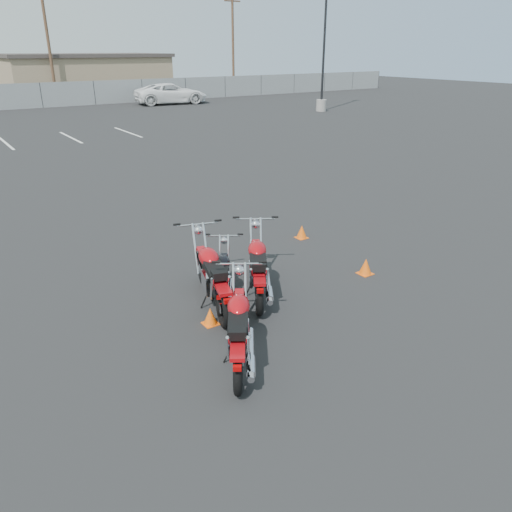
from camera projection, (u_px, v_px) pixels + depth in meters
ground at (266, 303)px, 8.82m from camera, size 120.00×120.00×0.00m
motorcycle_front_red at (212, 276)px, 8.60m from camera, size 1.18×2.36×1.16m
motorcycle_second_black at (223, 278)px, 8.80m from camera, size 1.35×1.76×0.92m
motorcycle_third_red at (239, 329)px, 7.06m from camera, size 1.58×2.08×1.09m
motorcycle_rear_red at (258, 268)px, 8.97m from camera, size 1.62×2.17×1.13m
training_cone_near at (302, 232)px, 11.79m from camera, size 0.26×0.26×0.31m
training_cone_far at (366, 266)px, 9.91m from camera, size 0.27×0.27×0.32m
training_cone_extra at (210, 316)px, 8.10m from camera, size 0.24×0.24×0.29m
light_pole_east at (323, 65)px, 34.45m from camera, size 0.80×0.70×11.43m
tan_building_east at (85, 75)px, 46.92m from camera, size 14.40×9.40×3.70m
utility_pole_c at (48, 41)px, 39.94m from camera, size 1.80×0.24×9.00m
utility_pole_d at (233, 42)px, 49.99m from camera, size 1.80×0.24×9.00m
white_van at (171, 88)px, 39.76m from camera, size 3.56×6.91×2.51m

